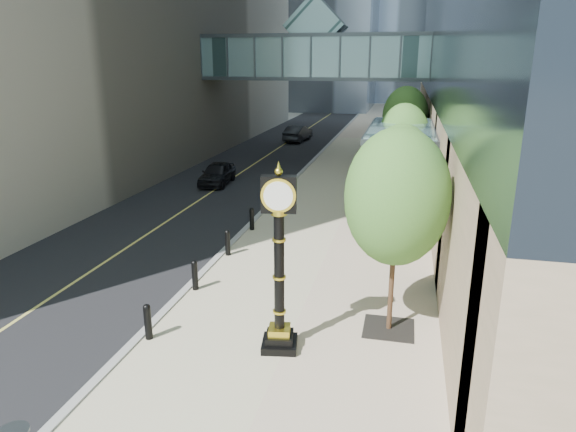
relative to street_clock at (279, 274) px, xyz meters
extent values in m
plane|color=gray|center=(-0.85, -1.35, -2.14)|extent=(320.00, 320.00, 0.00)
cube|color=black|center=(-7.85, 38.65, -2.13)|extent=(8.00, 180.00, 0.02)
cube|color=#B8AF8D|center=(0.15, 38.65, -2.11)|extent=(8.00, 180.00, 0.06)
cube|color=gray|center=(-3.85, 38.65, -2.11)|extent=(0.25, 180.00, 0.07)
cube|color=slate|center=(-3.85, 26.65, 5.36)|extent=(17.00, 4.00, 3.00)
cube|color=#383F44|center=(-3.85, 26.65, 3.91)|extent=(17.00, 4.20, 0.25)
cube|color=#383F44|center=(-3.85, 26.65, 6.81)|extent=(17.00, 4.20, 0.25)
cube|color=slate|center=(-3.85, 26.65, 7.46)|extent=(4.24, 3.00, 4.24)
cube|color=#383F44|center=(2.65, 12.65, 2.06)|extent=(3.00, 8.00, 0.25)
cube|color=slate|center=(2.65, 12.65, 2.21)|extent=(2.80, 7.80, 0.06)
cylinder|color=#383F44|center=(1.35, 8.95, -0.04)|extent=(0.12, 0.12, 4.20)
cylinder|color=#383F44|center=(1.35, 16.35, -0.04)|extent=(0.12, 0.12, 4.20)
cylinder|color=black|center=(-3.55, -0.35, -1.63)|extent=(0.20, 0.20, 0.90)
cylinder|color=black|center=(-3.55, 2.85, -1.63)|extent=(0.20, 0.20, 0.90)
cylinder|color=black|center=(-3.55, 6.05, -1.63)|extent=(0.20, 0.20, 0.90)
cylinder|color=black|center=(-3.55, 9.25, -1.63)|extent=(0.20, 0.20, 0.90)
cylinder|color=black|center=(-3.55, 12.45, -1.63)|extent=(0.20, 0.20, 0.90)
cylinder|color=black|center=(-3.55, 15.65, -1.63)|extent=(0.20, 0.20, 0.90)
cube|color=black|center=(2.75, 1.65, -2.07)|extent=(1.40, 1.40, 0.02)
cylinder|color=#4A351F|center=(2.75, 1.65, -0.58)|extent=(0.14, 0.14, 2.99)
ellipsoid|color=#2E6324|center=(2.75, 1.65, 1.73)|extent=(2.74, 2.74, 3.66)
cube|color=black|center=(2.75, 8.15, -2.07)|extent=(1.40, 1.40, 0.02)
cylinder|color=#4A351F|center=(2.75, 8.15, -0.76)|extent=(0.14, 0.14, 2.64)
ellipsoid|color=#2E6324|center=(2.75, 8.15, 1.28)|extent=(2.42, 2.42, 3.23)
cube|color=black|center=(2.75, 14.65, -2.07)|extent=(1.40, 1.40, 0.02)
cylinder|color=#4A351F|center=(2.75, 14.65, -0.69)|extent=(0.14, 0.14, 2.78)
ellipsoid|color=#2E6324|center=(2.75, 14.65, 1.46)|extent=(2.55, 2.55, 3.40)
cube|color=black|center=(2.75, 21.15, -2.07)|extent=(1.40, 1.40, 0.02)
cylinder|color=#4A351F|center=(2.75, 21.15, -0.55)|extent=(0.14, 0.14, 3.06)
ellipsoid|color=#2E6324|center=(2.75, 21.15, 1.81)|extent=(2.80, 2.80, 3.74)
cube|color=black|center=(2.75, 27.65, -2.07)|extent=(1.40, 1.40, 0.02)
cylinder|color=#4A351F|center=(2.75, 27.65, -0.69)|extent=(0.14, 0.14, 2.78)
ellipsoid|color=#2E6324|center=(2.75, 27.65, 1.46)|extent=(2.55, 2.55, 3.40)
cube|color=black|center=(0.00, 0.00, -1.98)|extent=(1.03, 1.03, 0.20)
cube|color=black|center=(0.00, 0.00, -1.78)|extent=(0.80, 0.80, 0.20)
cube|color=yellow|center=(0.00, 0.00, -1.58)|extent=(0.63, 0.63, 0.20)
cylinder|color=black|center=(0.00, 0.00, 0.07)|extent=(0.26, 0.26, 3.10)
cube|color=black|center=(0.00, 0.00, 2.07)|extent=(0.89, 0.43, 0.90)
cylinder|color=white|center=(0.00, 0.17, 2.07)|extent=(0.70, 0.15, 0.70)
cylinder|color=white|center=(0.00, -0.17, 2.07)|extent=(0.70, 0.15, 0.70)
sphere|color=yellow|center=(0.00, 0.00, 2.62)|extent=(0.20, 0.20, 0.20)
imported|color=beige|center=(3.65, 11.95, -1.28)|extent=(0.68, 0.55, 1.61)
imported|color=black|center=(-8.21, 17.38, -1.45)|extent=(1.83, 4.01, 1.33)
imported|color=black|center=(-7.04, 35.67, -1.39)|extent=(2.05, 4.59, 1.46)
camera|label=1|loc=(2.88, -11.52, 5.12)|focal=32.00mm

